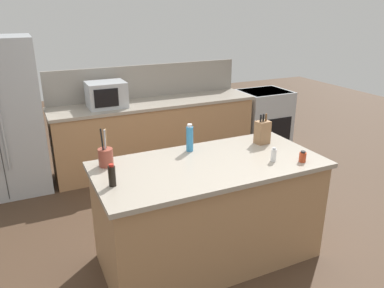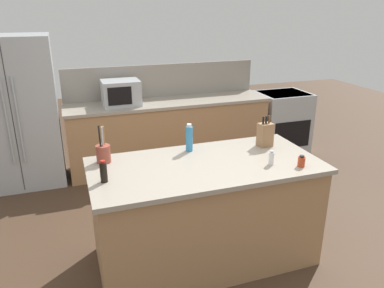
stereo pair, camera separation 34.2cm
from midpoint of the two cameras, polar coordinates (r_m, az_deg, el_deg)
ground_plane at (r=3.62m, az=4.72°, el=-16.80°), size 14.00×14.00×0.00m
back_counter_run at (r=5.33m, az=-1.61°, el=1.66°), size 2.83×0.66×0.94m
wall_backsplash at (r=5.45m, az=-2.69°, el=9.65°), size 2.79×0.03×0.46m
kitchen_island at (r=3.36m, az=4.96°, el=-10.37°), size 1.94×0.94×0.94m
refrigerator at (r=5.05m, az=-23.54°, el=4.32°), size 1.00×0.75×1.86m
range_oven at (r=6.11m, az=15.06°, el=3.36°), size 0.76×0.65×0.92m
microwave at (r=5.01m, az=-8.86°, el=7.71°), size 0.49×0.39×0.33m
knife_block at (r=3.58m, az=13.80°, el=1.38°), size 0.14×0.11×0.29m
utensil_crock at (r=3.17m, az=-10.39°, el=-1.43°), size 0.12×0.12×0.32m
spice_jar_paprika at (r=3.24m, az=19.28°, el=-2.58°), size 0.06×0.06×0.10m
dish_soap_bottle at (r=3.36m, az=2.49°, el=0.82°), size 0.06×0.06×0.25m
salt_shaker at (r=3.20m, az=15.03°, el=-2.16°), size 0.04×0.04×0.12m
soy_sauce_bottle at (r=2.82m, az=-9.97°, el=-4.29°), size 0.05×0.05×0.17m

